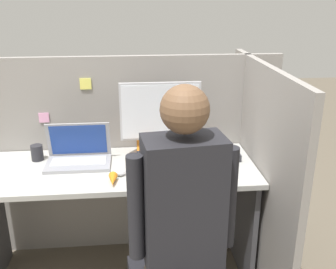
{
  "coord_description": "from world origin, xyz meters",
  "views": [
    {
      "loc": [
        0.1,
        -1.81,
        1.74
      ],
      "look_at": [
        0.29,
        0.15,
        1.01
      ],
      "focal_mm": 42.0,
      "sensor_mm": 36.0,
      "label": 1
    }
  ],
  "objects_px": {
    "carrot_toy": "(113,180)",
    "coffee_mug": "(214,147)",
    "monitor": "(160,115)",
    "stapler": "(235,155)",
    "paper_box": "(161,151)",
    "office_chair": "(182,256)",
    "laptop": "(79,156)",
    "pen_cup": "(37,153)",
    "person": "(183,224)"
  },
  "relations": [
    {
      "from": "carrot_toy",
      "to": "coffee_mug",
      "type": "relative_size",
      "value": 1.31
    },
    {
      "from": "monitor",
      "to": "stapler",
      "type": "xyz_separation_m",
      "value": [
        0.45,
        -0.08,
        -0.25
      ]
    },
    {
      "from": "paper_box",
      "to": "stapler",
      "type": "height_order",
      "value": "paper_box"
    },
    {
      "from": "stapler",
      "to": "coffee_mug",
      "type": "height_order",
      "value": "coffee_mug"
    },
    {
      "from": "stapler",
      "to": "office_chair",
      "type": "xyz_separation_m",
      "value": [
        -0.41,
        -0.61,
        -0.26
      ]
    },
    {
      "from": "laptop",
      "to": "carrot_toy",
      "type": "bearing_deg",
      "value": -53.59
    },
    {
      "from": "paper_box",
      "to": "laptop",
      "type": "xyz_separation_m",
      "value": [
        -0.5,
        -0.06,
        0.01
      ]
    },
    {
      "from": "monitor",
      "to": "carrot_toy",
      "type": "xyz_separation_m",
      "value": [
        -0.28,
        -0.35,
        -0.24
      ]
    },
    {
      "from": "monitor",
      "to": "stapler",
      "type": "distance_m",
      "value": 0.52
    },
    {
      "from": "coffee_mug",
      "to": "laptop",
      "type": "bearing_deg",
      "value": -176.39
    },
    {
      "from": "paper_box",
      "to": "coffee_mug",
      "type": "relative_size",
      "value": 2.84
    },
    {
      "from": "carrot_toy",
      "to": "pen_cup",
      "type": "bearing_deg",
      "value": 142.32
    },
    {
      "from": "stapler",
      "to": "laptop",
      "type": "bearing_deg",
      "value": 179.03
    },
    {
      "from": "stapler",
      "to": "paper_box",
      "type": "bearing_deg",
      "value": 169.89
    },
    {
      "from": "laptop",
      "to": "office_chair",
      "type": "distance_m",
      "value": 0.88
    },
    {
      "from": "paper_box",
      "to": "person",
      "type": "distance_m",
      "value": 0.84
    },
    {
      "from": "stapler",
      "to": "person",
      "type": "bearing_deg",
      "value": -119.08
    },
    {
      "from": "monitor",
      "to": "pen_cup",
      "type": "distance_m",
      "value": 0.78
    },
    {
      "from": "laptop",
      "to": "carrot_toy",
      "type": "relative_size",
      "value": 2.8
    },
    {
      "from": "person",
      "to": "monitor",
      "type": "bearing_deg",
      "value": 92.08
    },
    {
      "from": "laptop",
      "to": "pen_cup",
      "type": "distance_m",
      "value": 0.27
    },
    {
      "from": "monitor",
      "to": "pen_cup",
      "type": "relative_size",
      "value": 5.08
    },
    {
      "from": "stapler",
      "to": "pen_cup",
      "type": "bearing_deg",
      "value": 175.67
    },
    {
      "from": "laptop",
      "to": "coffee_mug",
      "type": "relative_size",
      "value": 3.65
    },
    {
      "from": "monitor",
      "to": "person",
      "type": "bearing_deg",
      "value": -87.92
    },
    {
      "from": "stapler",
      "to": "coffee_mug",
      "type": "distance_m",
      "value": 0.14
    },
    {
      "from": "office_chair",
      "to": "coffee_mug",
      "type": "bearing_deg",
      "value": 67.3
    },
    {
      "from": "office_chair",
      "to": "person",
      "type": "xyz_separation_m",
      "value": [
        -0.02,
        -0.15,
        0.28
      ]
    },
    {
      "from": "pen_cup",
      "to": "coffee_mug",
      "type": "bearing_deg",
      "value": -1.22
    },
    {
      "from": "carrot_toy",
      "to": "office_chair",
      "type": "height_order",
      "value": "office_chair"
    },
    {
      "from": "monitor",
      "to": "stapler",
      "type": "bearing_deg",
      "value": -10.45
    },
    {
      "from": "monitor",
      "to": "pen_cup",
      "type": "height_order",
      "value": "monitor"
    },
    {
      "from": "person",
      "to": "coffee_mug",
      "type": "xyz_separation_m",
      "value": [
        0.3,
        0.83,
        0.0
      ]
    },
    {
      "from": "person",
      "to": "coffee_mug",
      "type": "bearing_deg",
      "value": 70.05
    },
    {
      "from": "person",
      "to": "pen_cup",
      "type": "bearing_deg",
      "value": 132.6
    },
    {
      "from": "stapler",
      "to": "person",
      "type": "distance_m",
      "value": 0.87
    },
    {
      "from": "paper_box",
      "to": "pen_cup",
      "type": "relative_size",
      "value": 3.05
    },
    {
      "from": "monitor",
      "to": "coffee_mug",
      "type": "height_order",
      "value": "monitor"
    },
    {
      "from": "laptop",
      "to": "coffee_mug",
      "type": "bearing_deg",
      "value": 3.61
    },
    {
      "from": "paper_box",
      "to": "carrot_toy",
      "type": "bearing_deg",
      "value": -128.91
    },
    {
      "from": "stapler",
      "to": "carrot_toy",
      "type": "xyz_separation_m",
      "value": [
        -0.74,
        -0.27,
        0.0
      ]
    },
    {
      "from": "coffee_mug",
      "to": "carrot_toy",
      "type": "bearing_deg",
      "value": -151.15
    },
    {
      "from": "paper_box",
      "to": "coffee_mug",
      "type": "xyz_separation_m",
      "value": [
        0.33,
        -0.01,
        0.02
      ]
    },
    {
      "from": "monitor",
      "to": "carrot_toy",
      "type": "distance_m",
      "value": 0.52
    },
    {
      "from": "carrot_toy",
      "to": "person",
      "type": "xyz_separation_m",
      "value": [
        0.31,
        -0.49,
        0.02
      ]
    },
    {
      "from": "paper_box",
      "to": "pen_cup",
      "type": "distance_m",
      "value": 0.75
    },
    {
      "from": "monitor",
      "to": "pen_cup",
      "type": "xyz_separation_m",
      "value": [
        -0.75,
        0.01,
        -0.22
      ]
    },
    {
      "from": "laptop",
      "to": "monitor",
      "type": "bearing_deg",
      "value": 7.76
    },
    {
      "from": "coffee_mug",
      "to": "pen_cup",
      "type": "relative_size",
      "value": 1.08
    },
    {
      "from": "laptop",
      "to": "person",
      "type": "height_order",
      "value": "person"
    }
  ]
}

